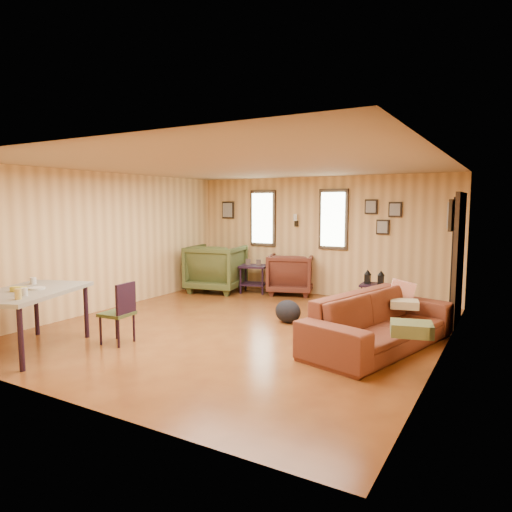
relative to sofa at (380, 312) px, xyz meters
The scene contains 11 objects.
room 2.00m from the sofa, behind, with size 5.54×6.04×2.44m.
sofa is the anchor object (origin of this frame).
recliner_brown 3.69m from the sofa, 133.60° to the left, with size 0.89×0.83×0.92m, color #492016.
recliner_green 4.57m from the sofa, 152.22° to the left, with size 1.07×1.00×1.10m, color #3C441F.
end_table 4.08m from the sofa, 143.67° to the left, with size 0.68×0.64×0.71m.
side_table 2.18m from the sofa, 107.52° to the left, with size 0.48×0.48×0.71m.
cooler 2.22m from the sofa, 107.54° to the left, with size 0.39×0.30×0.26m.
backpack 1.68m from the sofa, 161.40° to the left, with size 0.48×0.40×0.36m.
sofa_pillows 0.33m from the sofa, ahead, with size 0.91×1.91×0.39m.
dining_table 4.46m from the sofa, 148.31° to the right, with size 1.36×1.74×1.00m.
dining_chair 3.39m from the sofa, 152.85° to the right, with size 0.40×0.40×0.82m.
Camera 1 is at (3.48, -5.67, 1.84)m, focal length 32.00 mm.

